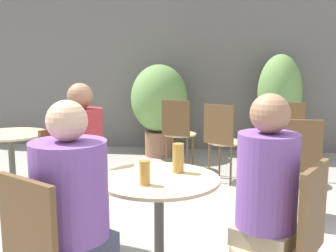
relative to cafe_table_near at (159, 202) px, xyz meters
The scene contains 17 objects.
storefront_wall 4.07m from the cafe_table_near, 87.11° to the left, with size 10.00×0.06×3.00m.
cafe_table_near is the anchor object (origin of this frame).
cafe_table_far 2.09m from the cafe_table_near, 143.04° to the left, with size 0.71×0.71×0.70m.
bistro_chair_0 0.82m from the cafe_table_near, 151.75° to the left, with size 0.48×0.47×0.92m.
bistro_chair_1 0.82m from the cafe_table_near, 118.25° to the right, with size 0.47×0.48×0.92m.
bistro_chair_2 0.82m from the cafe_table_near, 28.25° to the right, with size 0.48×0.47×0.92m.
bistro_chair_3 1.53m from the cafe_table_near, 48.38° to the left, with size 0.42×0.43×0.92m.
bistro_chair_4 2.22m from the cafe_table_near, 80.14° to the left, with size 0.46×0.48×0.92m.
bistro_chair_5 2.64m from the cafe_table_near, 64.49° to the left, with size 0.44×0.46×0.92m.
bistro_chair_6 2.62m from the cafe_table_near, 93.85° to the left, with size 0.43×0.45×0.92m.
seated_person_0 0.70m from the cafe_table_near, 151.75° to the left, with size 0.38×0.37×1.25m.
seated_person_1 0.69m from the cafe_table_near, 118.25° to the right, with size 0.42×0.44×1.23m.
seated_person_2 0.70m from the cafe_table_near, 28.25° to the right, with size 0.38×0.37×1.25m.
beer_glass_0 0.30m from the cafe_table_near, 51.23° to the left, with size 0.07×0.07×0.19m.
beer_glass_1 0.28m from the cafe_table_near, 110.62° to the right, with size 0.06×0.06×0.14m.
potted_plant_0 3.47m from the cafe_table_near, 99.03° to the left, with size 0.83×0.83×1.35m.
potted_plant_1 3.75m from the cafe_table_near, 71.45° to the left, with size 0.63×0.63×1.50m.
Camera 1 is at (0.16, -2.26, 1.40)m, focal length 42.00 mm.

